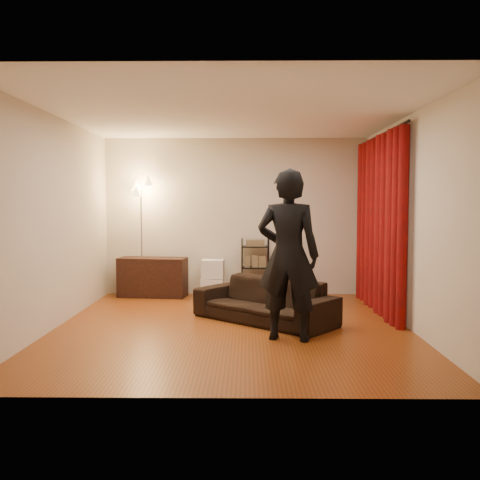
{
  "coord_description": "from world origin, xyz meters",
  "views": [
    {
      "loc": [
        0.19,
        -6.76,
        1.59
      ],
      "look_at": [
        0.1,
        0.3,
        1.1
      ],
      "focal_mm": 40.0,
      "sensor_mm": 36.0,
      "label": 1
    }
  ],
  "objects_px": {
    "storage_boxes": "(212,278)",
    "person": "(288,255)",
    "wire_shelf": "(255,268)",
    "floor_lamp": "(141,238)",
    "sofa": "(264,301)",
    "media_cabinet": "(153,277)"
  },
  "relations": [
    {
      "from": "person",
      "to": "floor_lamp",
      "type": "distance_m",
      "value": 3.63
    },
    {
      "from": "sofa",
      "to": "storage_boxes",
      "type": "xyz_separation_m",
      "value": [
        -0.82,
        1.92,
        0.03
      ]
    },
    {
      "from": "person",
      "to": "media_cabinet",
      "type": "distance_m",
      "value": 3.58
    },
    {
      "from": "sofa",
      "to": "storage_boxes",
      "type": "relative_size",
      "value": 3.09
    },
    {
      "from": "person",
      "to": "storage_boxes",
      "type": "distance_m",
      "value": 3.12
    },
    {
      "from": "sofa",
      "to": "floor_lamp",
      "type": "relative_size",
      "value": 0.98
    },
    {
      "from": "sofa",
      "to": "media_cabinet",
      "type": "height_order",
      "value": "media_cabinet"
    },
    {
      "from": "person",
      "to": "floor_lamp",
      "type": "relative_size",
      "value": 0.99
    },
    {
      "from": "person",
      "to": "sofa",
      "type": "bearing_deg",
      "value": -62.11
    },
    {
      "from": "sofa",
      "to": "person",
      "type": "xyz_separation_m",
      "value": [
        0.24,
        -0.94,
        0.7
      ]
    },
    {
      "from": "wire_shelf",
      "to": "storage_boxes",
      "type": "bearing_deg",
      "value": -160.38
    },
    {
      "from": "sofa",
      "to": "person",
      "type": "height_order",
      "value": "person"
    },
    {
      "from": "person",
      "to": "storage_boxes",
      "type": "height_order",
      "value": "person"
    },
    {
      "from": "storage_boxes",
      "to": "wire_shelf",
      "type": "xyz_separation_m",
      "value": [
        0.73,
        0.04,
        0.18
      ]
    },
    {
      "from": "person",
      "to": "media_cabinet",
      "type": "bearing_deg",
      "value": -40.56
    },
    {
      "from": "sofa",
      "to": "media_cabinet",
      "type": "bearing_deg",
      "value": 174.13
    },
    {
      "from": "storage_boxes",
      "to": "floor_lamp",
      "type": "xyz_separation_m",
      "value": [
        -1.2,
        -0.01,
        0.68
      ]
    },
    {
      "from": "storage_boxes",
      "to": "floor_lamp",
      "type": "distance_m",
      "value": 1.38
    },
    {
      "from": "floor_lamp",
      "to": "wire_shelf",
      "type": "bearing_deg",
      "value": 1.52
    },
    {
      "from": "wire_shelf",
      "to": "floor_lamp",
      "type": "height_order",
      "value": "floor_lamp"
    },
    {
      "from": "media_cabinet",
      "to": "storage_boxes",
      "type": "xyz_separation_m",
      "value": [
        1.02,
        0.01,
        -0.02
      ]
    },
    {
      "from": "storage_boxes",
      "to": "person",
      "type": "bearing_deg",
      "value": -69.64
    }
  ]
}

